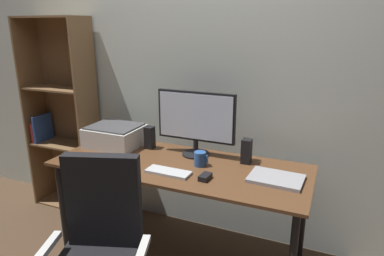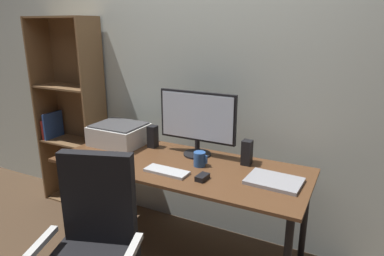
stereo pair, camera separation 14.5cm
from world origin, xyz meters
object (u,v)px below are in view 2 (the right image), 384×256
(laptop, at_px, (274,181))
(speaker_left, at_px, (153,137))
(coffee_mug, at_px, (200,159))
(speaker_right, at_px, (247,153))
(printer, at_px, (119,134))
(bookshelf, at_px, (73,114))
(monitor, at_px, (197,119))
(keyboard, at_px, (167,171))
(mouse, at_px, (202,177))
(desk, at_px, (180,174))

(laptop, height_order, speaker_left, speaker_left)
(coffee_mug, relative_size, speaker_right, 0.57)
(printer, height_order, bookshelf, bookshelf)
(monitor, bearing_deg, bookshelf, 173.99)
(speaker_right, bearing_deg, printer, -177.22)
(bookshelf, bearing_deg, keyboard, -21.23)
(coffee_mug, bearing_deg, monitor, 120.88)
(speaker_left, xyz_separation_m, speaker_right, (0.75, 0.00, 0.00))
(keyboard, height_order, bookshelf, bookshelf)
(monitor, height_order, laptop, monitor)
(monitor, bearing_deg, speaker_right, -1.20)
(laptop, height_order, speaker_right, speaker_right)
(monitor, distance_m, mouse, 0.49)
(speaker_left, bearing_deg, speaker_right, 0.00)
(keyboard, bearing_deg, speaker_right, 42.83)
(mouse, relative_size, speaker_left, 0.56)
(speaker_left, distance_m, bookshelf, 0.99)
(laptop, bearing_deg, mouse, -155.34)
(desk, distance_m, mouse, 0.31)
(speaker_right, bearing_deg, speaker_left, 180.00)
(coffee_mug, distance_m, speaker_left, 0.51)
(desk, distance_m, bookshelf, 1.38)
(keyboard, relative_size, bookshelf, 0.17)
(mouse, relative_size, coffee_mug, 0.98)
(speaker_left, bearing_deg, monitor, 1.20)
(mouse, height_order, bookshelf, bookshelf)
(speaker_right, height_order, printer, speaker_right)
(desk, xyz_separation_m, speaker_left, (-0.34, 0.19, 0.16))
(monitor, distance_m, coffee_mug, 0.30)
(mouse, distance_m, laptop, 0.43)
(laptop, xyz_separation_m, speaker_right, (-0.24, 0.19, 0.07))
(monitor, distance_m, speaker_left, 0.42)
(desk, xyz_separation_m, printer, (-0.62, 0.14, 0.16))
(desk, xyz_separation_m, laptop, (0.65, 0.00, 0.09))
(coffee_mug, bearing_deg, laptop, -2.94)
(mouse, xyz_separation_m, laptop, (0.40, 0.16, -0.01))
(speaker_right, height_order, bookshelf, bookshelf)
(monitor, height_order, speaker_right, monitor)
(laptop, xyz_separation_m, printer, (-1.27, 0.14, 0.07))
(monitor, bearing_deg, mouse, -59.44)
(speaker_right, bearing_deg, keyboard, -138.53)
(keyboard, bearing_deg, bookshelf, 160.13)
(laptop, xyz_separation_m, bookshelf, (-1.97, 0.34, 0.10))
(keyboard, bearing_deg, laptop, 16.05)
(keyboard, relative_size, coffee_mug, 2.98)
(mouse, bearing_deg, printer, 165.15)
(mouse, bearing_deg, keyboard, -173.32)
(coffee_mug, bearing_deg, desk, -168.59)
(keyboard, bearing_deg, speaker_left, 134.64)
(speaker_left, distance_m, speaker_right, 0.75)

